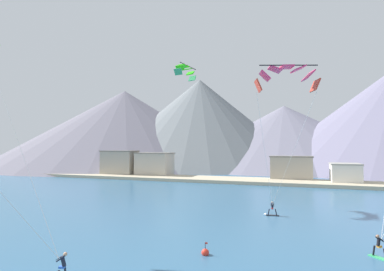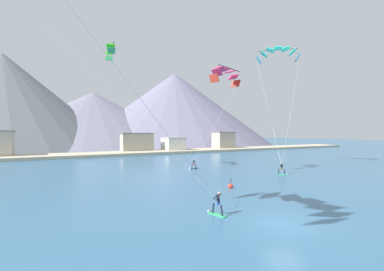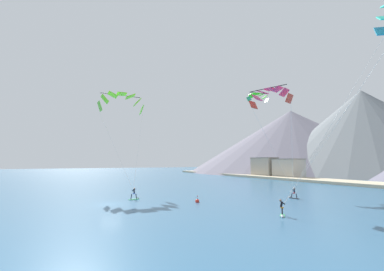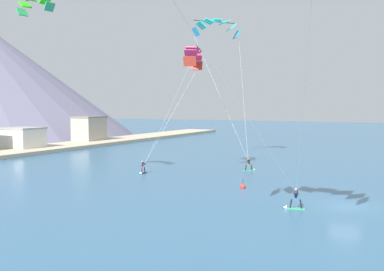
# 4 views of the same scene
# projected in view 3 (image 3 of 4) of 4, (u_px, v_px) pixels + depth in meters

# --- Properties ---
(ground_plane) EXTENTS (400.00, 400.00, 0.00)m
(ground_plane) POSITION_uv_depth(u_px,v_px,m) (112.00, 204.00, 32.77)
(ground_plane) COLOR #336084
(kitesurfer_near_lead) EXTENTS (1.78, 0.63, 1.66)m
(kitesurfer_near_lead) POSITION_uv_depth(u_px,v_px,m) (293.00, 195.00, 38.04)
(kitesurfer_near_lead) COLOR black
(kitesurfer_near_lead) RESTS_ON ground
(kitesurfer_near_trail) EXTENTS (0.86, 1.78, 1.76)m
(kitesurfer_near_trail) POSITION_uv_depth(u_px,v_px,m) (135.00, 196.00, 36.98)
(kitesurfer_near_trail) COLOR #33B266
(kitesurfer_near_trail) RESTS_ON ground
(kitesurfer_mid_center) EXTENTS (1.48, 1.54, 1.72)m
(kitesurfer_mid_center) POSITION_uv_depth(u_px,v_px,m) (282.00, 211.00, 25.49)
(kitesurfer_mid_center) COLOR #33B266
(kitesurfer_mid_center) RESTS_ON ground
(parafoil_kite_near_lead) EXTENTS (6.02, 7.44, 14.08)m
(parafoil_kite_near_lead) POSITION_uv_depth(u_px,v_px,m) (270.00, 95.00, 34.80)
(parafoil_kite_near_lead) COLOR red
(parafoil_kite_near_trail) EXTENTS (13.87, 8.78, 17.51)m
(parafoil_kite_near_trail) POSITION_uv_depth(u_px,v_px,m) (121.00, 101.00, 50.20)
(parafoil_kite_near_trail) COLOR #52C725
(parafoil_kite_distant_high_outer) EXTENTS (1.67, 5.02, 1.76)m
(parafoil_kite_distant_high_outer) POSITION_uv_depth(u_px,v_px,m) (258.00, 96.00, 52.76)
(parafoil_kite_distant_high_outer) COLOR #36A061
(race_marker_buoy) EXTENTS (0.56, 0.56, 1.02)m
(race_marker_buoy) POSITION_uv_depth(u_px,v_px,m) (197.00, 201.00, 34.30)
(race_marker_buoy) COLOR red
(race_marker_buoy) RESTS_ON ground
(shoreline_strip) EXTENTS (180.00, 10.00, 0.70)m
(shoreline_strip) POSITION_uv_depth(u_px,v_px,m) (368.00, 184.00, 58.55)
(shoreline_strip) COLOR #BCAD8E
(shoreline_strip) RESTS_ON ground
(shore_building_harbour_front) EXTENTS (9.55, 4.95, 6.93)m
(shore_building_harbour_front) POSITION_uv_depth(u_px,v_px,m) (264.00, 167.00, 91.59)
(shore_building_harbour_front) COLOR #A89E8E
(shore_building_harbour_front) RESTS_ON ground
(shore_building_old_town) EXTENTS (9.26, 5.93, 6.42)m
(shore_building_old_town) POSITION_uv_depth(u_px,v_px,m) (288.00, 169.00, 83.09)
(shore_building_old_town) COLOR #B7AD9E
(shore_building_old_town) RESTS_ON ground
(mountain_peak_west_ridge) EXTENTS (109.98, 109.98, 33.21)m
(mountain_peak_west_ridge) POSITION_uv_depth(u_px,v_px,m) (292.00, 141.00, 138.60)
(mountain_peak_west_ridge) COLOR slate
(mountain_peak_west_ridge) RESTS_ON ground
(mountain_peak_far_spur) EXTENTS (88.80, 88.80, 37.33)m
(mountain_peak_far_spur) POSITION_uv_depth(u_px,v_px,m) (364.00, 132.00, 112.94)
(mountain_peak_far_spur) COLOR slate
(mountain_peak_far_spur) RESTS_ON ground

